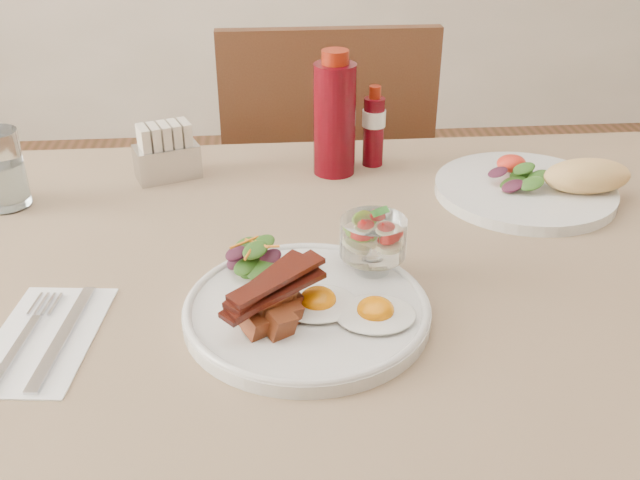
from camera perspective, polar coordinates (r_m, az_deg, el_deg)
table at (r=0.96m, az=3.80°, el=-6.61°), size 1.33×0.88×0.75m
chair_far at (r=1.60m, az=0.27°, el=3.20°), size 0.42×0.42×0.93m
main_plate at (r=0.81m, az=-1.06°, el=-5.69°), size 0.28×0.28×0.02m
fried_eggs at (r=0.79m, az=2.13°, el=-5.37°), size 0.17×0.12×0.02m
bacon_potato_pile at (r=0.77m, az=-3.78°, el=-4.85°), size 0.12×0.11×0.06m
side_salad at (r=0.86m, az=-5.23°, el=-1.41°), size 0.07×0.07×0.04m
fruit_cup at (r=0.85m, az=4.26°, el=0.18°), size 0.08×0.08×0.08m
second_plate at (r=1.14m, az=17.14°, el=4.21°), size 0.29×0.27×0.07m
ketchup_bottle at (r=1.14m, az=1.17°, el=9.79°), size 0.08×0.08×0.20m
hot_sauce_bottle at (r=1.19m, az=4.31°, el=8.98°), size 0.04×0.04×0.13m
sugar_caddy at (r=1.17m, az=-12.18°, el=6.70°), size 0.11×0.09×0.09m
water_glass at (r=1.14m, az=-24.13°, el=4.85°), size 0.07×0.07×0.12m
napkin_cutlery at (r=0.84m, az=-21.15°, el=-7.30°), size 0.13×0.21×0.01m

